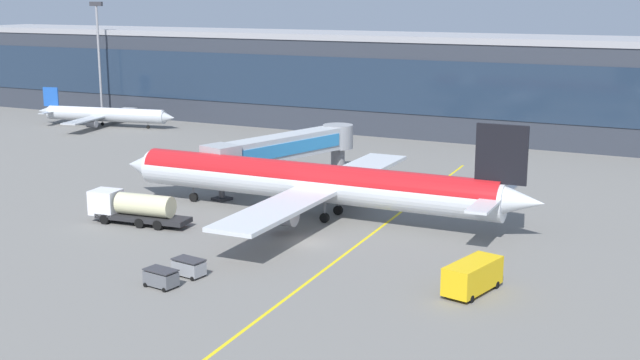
{
  "coord_description": "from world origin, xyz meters",
  "views": [
    {
      "loc": [
        34.5,
        -66.15,
        22.6
      ],
      "look_at": [
        -2.14,
        6.73,
        4.5
      ],
      "focal_mm": 46.46,
      "sensor_mm": 36.0,
      "label": 1
    }
  ],
  "objects_px": {
    "fuel_tanker": "(133,207)",
    "baggage_cart_0": "(161,278)",
    "lavatory_truck": "(472,276)",
    "commuter_jet_far": "(105,114)",
    "baggage_cart_1": "(189,267)",
    "main_airliner": "(313,182)"
  },
  "relations": [
    {
      "from": "baggage_cart_1",
      "to": "main_airliner",
      "type": "bearing_deg",
      "value": 88.79
    },
    {
      "from": "baggage_cart_1",
      "to": "commuter_jet_far",
      "type": "height_order",
      "value": "commuter_jet_far"
    },
    {
      "from": "lavatory_truck",
      "to": "commuter_jet_far",
      "type": "xyz_separation_m",
      "value": [
        -82.69,
        53.14,
        0.78
      ]
    },
    {
      "from": "lavatory_truck",
      "to": "baggage_cart_1",
      "type": "height_order",
      "value": "lavatory_truck"
    },
    {
      "from": "fuel_tanker",
      "to": "baggage_cart_1",
      "type": "relative_size",
      "value": 3.88
    },
    {
      "from": "baggage_cart_0",
      "to": "commuter_jet_far",
      "type": "bearing_deg",
      "value": 133.75
    },
    {
      "from": "lavatory_truck",
      "to": "commuter_jet_far",
      "type": "distance_m",
      "value": 98.3
    },
    {
      "from": "main_airliner",
      "to": "baggage_cart_1",
      "type": "bearing_deg",
      "value": -91.21
    },
    {
      "from": "main_airliner",
      "to": "baggage_cart_0",
      "type": "height_order",
      "value": "main_airliner"
    },
    {
      "from": "baggage_cart_1",
      "to": "commuter_jet_far",
      "type": "relative_size",
      "value": 0.11
    },
    {
      "from": "fuel_tanker",
      "to": "baggage_cart_1",
      "type": "height_order",
      "value": "fuel_tanker"
    },
    {
      "from": "baggage_cart_0",
      "to": "baggage_cart_1",
      "type": "height_order",
      "value": "same"
    },
    {
      "from": "main_airliner",
      "to": "baggage_cart_1",
      "type": "relative_size",
      "value": 16.85
    },
    {
      "from": "main_airliner",
      "to": "fuel_tanker",
      "type": "distance_m",
      "value": 18.59
    },
    {
      "from": "main_airliner",
      "to": "commuter_jet_far",
      "type": "distance_m",
      "value": 72.07
    },
    {
      "from": "fuel_tanker",
      "to": "commuter_jet_far",
      "type": "relative_size",
      "value": 0.41
    },
    {
      "from": "fuel_tanker",
      "to": "baggage_cart_1",
      "type": "distance_m",
      "value": 18.15
    },
    {
      "from": "fuel_tanker",
      "to": "baggage_cart_0",
      "type": "xyz_separation_m",
      "value": [
        14.13,
        -13.97,
        -0.96
      ]
    },
    {
      "from": "main_airliner",
      "to": "lavatory_truck",
      "type": "relative_size",
      "value": 7.75
    },
    {
      "from": "fuel_tanker",
      "to": "commuter_jet_far",
      "type": "distance_m",
      "value": 67.24
    },
    {
      "from": "lavatory_truck",
      "to": "commuter_jet_far",
      "type": "height_order",
      "value": "commuter_jet_far"
    },
    {
      "from": "fuel_tanker",
      "to": "lavatory_truck",
      "type": "xyz_separation_m",
      "value": [
        36.6,
        -4.19,
        -0.32
      ]
    }
  ]
}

